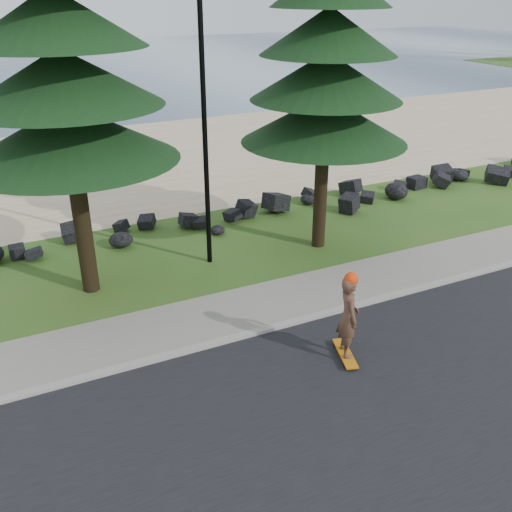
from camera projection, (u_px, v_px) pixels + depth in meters
The scene contains 9 objects.
ground at pixel (257, 312), 14.30m from camera, with size 160.00×160.00×0.00m, color #2A551A.
road at pixel (362, 424), 10.65m from camera, with size 160.00×7.00×0.02m, color black.
kerb at pixel (273, 328), 13.55m from camera, with size 160.00×0.20×0.10m, color gray.
sidewalk at pixel (253, 307), 14.45m from camera, with size 160.00×2.00×0.08m, color gray.
beach_sand at pixel (119, 163), 26.07m from camera, with size 160.00×15.00×0.01m, color tan.
ocean at pixel (29, 68), 55.70m from camera, with size 160.00×58.00×0.01m, color #31465D.
seawall_boulders at pixel (183, 232), 18.85m from camera, with size 60.00×2.40×1.10m, color black, non-canonical shape.
lamp_post at pixel (204, 122), 15.11m from camera, with size 0.25×0.14×8.14m.
skateboarder at pixel (348, 317), 12.11m from camera, with size 0.63×1.15×2.08m.
Camera 1 is at (-5.37, -11.06, 7.45)m, focal length 40.00 mm.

